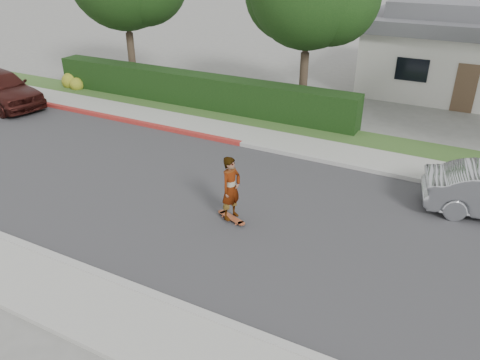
{
  "coord_description": "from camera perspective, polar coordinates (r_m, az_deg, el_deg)",
  "views": [
    {
      "loc": [
        8.35,
        -10.01,
        6.73
      ],
      "look_at": [
        3.16,
        -0.11,
        1.0
      ],
      "focal_mm": 35.0,
      "sensor_mm": 36.0,
      "label": 1
    }
  ],
  "objects": [
    {
      "name": "sidewalk_far",
      "position": [
        18.43,
        -1.35,
        5.92
      ],
      "size": [
        60.0,
        1.6,
        0.12
      ],
      "primitive_type": "cube",
      "color": "gray",
      "rests_on": "ground"
    },
    {
      "name": "road",
      "position": [
        14.67,
        -10.81,
        -0.67
      ],
      "size": [
        60.0,
        8.0,
        0.01
      ],
      "primitive_type": "cube",
      "color": "#2D2D30",
      "rests_on": "ground"
    },
    {
      "name": "sidewalk_near",
      "position": [
        11.8,
        -25.91,
        -10.46
      ],
      "size": [
        60.0,
        1.6,
        0.12
      ],
      "primitive_type": "cube",
      "color": "gray",
      "rests_on": "ground"
    },
    {
      "name": "ground",
      "position": [
        14.67,
        -10.81,
        -0.68
      ],
      "size": [
        120.0,
        120.0,
        0.0
      ],
      "primitive_type": "plane",
      "color": "slate",
      "rests_on": "ground"
    },
    {
      "name": "hedge",
      "position": [
        21.47,
        -5.63,
        10.84
      ],
      "size": [
        15.0,
        1.0,
        1.5
      ],
      "primitive_type": "cube",
      "color": "black",
      "rests_on": "ground"
    },
    {
      "name": "flowering_shrub",
      "position": [
        25.66,
        -19.72,
        11.16
      ],
      "size": [
        1.4,
        1.0,
        0.9
      ],
      "color": "#2D4C19",
      "rests_on": "ground"
    },
    {
      "name": "car_maroon",
      "position": [
        23.96,
        -27.2,
        9.95
      ],
      "size": [
        5.2,
        2.89,
        1.67
      ],
      "primitive_type": "imported",
      "rotation": [
        0.0,
        0.0,
        1.37
      ],
      "color": "#3D1713",
      "rests_on": "ground"
    },
    {
      "name": "skateboarder",
      "position": [
        12.18,
        -1.09,
        -1.02
      ],
      "size": [
        0.55,
        0.72,
        1.76
      ],
      "primitive_type": "imported",
      "rotation": [
        0.0,
        0.0,
        1.36
      ],
      "color": "white",
      "rests_on": "skateboard"
    },
    {
      "name": "curb_near",
      "position": [
        12.2,
        -22.67,
        -8.32
      ],
      "size": [
        60.0,
        0.2,
        0.15
      ],
      "primitive_type": "cube",
      "color": "#9E9E99",
      "rests_on": "ground"
    },
    {
      "name": "planting_strip",
      "position": [
        19.76,
        0.91,
        7.38
      ],
      "size": [
        60.0,
        1.6,
        0.1
      ],
      "primitive_type": "cube",
      "color": "#2D4C1E",
      "rests_on": "ground"
    },
    {
      "name": "curb_far",
      "position": [
        17.7,
        -2.76,
        5.02
      ],
      "size": [
        60.0,
        0.2,
        0.15
      ],
      "primitive_type": "cube",
      "color": "#9E9E99",
      "rests_on": "ground"
    },
    {
      "name": "curb_red_section",
      "position": [
        20.53,
        -15.02,
        7.3
      ],
      "size": [
        12.0,
        0.21,
        0.15
      ],
      "primitive_type": "cube",
      "color": "maroon",
      "rests_on": "ground"
    },
    {
      "name": "skateboard",
      "position": [
        12.62,
        -1.06,
        -4.61
      ],
      "size": [
        1.0,
        0.52,
        0.09
      ],
      "rotation": [
        0.0,
        0.0,
        -0.35
      ],
      "color": "#BE5834",
      "rests_on": "ground"
    }
  ]
}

